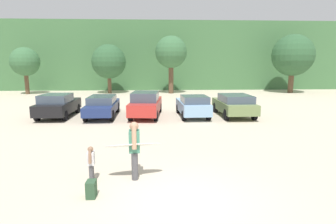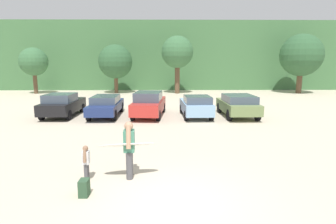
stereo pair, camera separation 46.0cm
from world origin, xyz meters
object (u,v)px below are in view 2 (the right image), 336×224
at_px(person_adult, 129,146).
at_px(person_child, 86,161).
at_px(parked_car_navy, 106,105).
at_px(parked_car_sky_blue, 196,106).
at_px(parked_car_black, 62,104).
at_px(backpack_dropped, 84,188).
at_px(parked_car_red, 149,104).
at_px(surfboard_white, 128,145).
at_px(parked_car_olive_green, 238,105).

height_order(person_adult, person_child, person_adult).
bearing_deg(parked_car_navy, parked_car_sky_blue, -94.60).
xyz_separation_m(parked_car_black, backpack_dropped, (4.57, -11.31, -0.56)).
xyz_separation_m(parked_car_red, parked_car_sky_blue, (3.06, -0.29, -0.08)).
bearing_deg(surfboard_white, person_child, -5.38).
xyz_separation_m(parked_car_navy, parked_car_sky_blue, (5.89, -0.39, 0.01)).
bearing_deg(person_child, person_adult, -175.04).
relative_size(parked_car_navy, person_child, 4.44).
relative_size(parked_car_black, parked_car_red, 0.89).
bearing_deg(parked_car_olive_green, parked_car_red, 86.69).
bearing_deg(parked_car_olive_green, surfboard_white, 147.99).
xyz_separation_m(parked_car_navy, backpack_dropped, (1.70, -11.30, -0.52)).
xyz_separation_m(parked_car_red, parked_car_olive_green, (5.80, -0.22, -0.04)).
bearing_deg(parked_car_red, parked_car_black, 94.27).
relative_size(parked_car_navy, person_adult, 2.71).
relative_size(parked_car_navy, backpack_dropped, 10.54).
height_order(parked_car_navy, parked_car_olive_green, parked_car_olive_green).
xyz_separation_m(parked_car_black, parked_car_sky_blue, (8.75, -0.41, -0.03)).
bearing_deg(parked_car_olive_green, parked_car_sky_blue, 90.31).
distance_m(parked_car_sky_blue, backpack_dropped, 11.69).
distance_m(parked_car_sky_blue, surfboard_white, 10.29).
bearing_deg(parked_car_red, person_child, 177.90).
height_order(person_child, backpack_dropped, person_child).
xyz_separation_m(parked_car_sky_blue, backpack_dropped, (-4.19, -10.91, -0.52)).
xyz_separation_m(person_adult, backpack_dropped, (-1.06, -1.23, -0.76)).
relative_size(parked_car_navy, parked_car_olive_green, 1.11).
xyz_separation_m(parked_car_black, person_adult, (5.62, -10.09, 0.21)).
distance_m(parked_car_sky_blue, parked_car_olive_green, 2.74).
xyz_separation_m(parked_car_navy, surfboard_white, (2.73, -10.17, 0.33)).
bearing_deg(parked_car_olive_green, parked_car_navy, 86.78).
distance_m(person_adult, surfboard_white, 0.14).
bearing_deg(person_child, parked_car_sky_blue, -117.31).
height_order(parked_car_navy, person_child, parked_car_navy).
bearing_deg(parked_car_black, parked_car_red, -90.84).
bearing_deg(backpack_dropped, parked_car_sky_blue, 69.00).
height_order(parked_car_sky_blue, parked_car_olive_green, parked_car_olive_green).
xyz_separation_m(parked_car_navy, person_adult, (2.76, -10.07, 0.25)).
distance_m(parked_car_navy, parked_car_red, 2.83).
bearing_deg(parked_car_sky_blue, parked_car_navy, 83.75).
height_order(parked_car_navy, parked_car_sky_blue, parked_car_sky_blue).
xyz_separation_m(parked_car_black, parked_car_olive_green, (11.49, -0.34, 0.01)).
height_order(parked_car_olive_green, surfboard_white, parked_car_olive_green).
height_order(parked_car_sky_blue, person_child, parked_car_sky_blue).
distance_m(person_adult, person_child, 1.34).
height_order(parked_car_black, surfboard_white, parked_car_black).
relative_size(person_child, surfboard_white, 0.59).
height_order(parked_car_red, parked_car_sky_blue, parked_car_red).
distance_m(parked_car_black, parked_car_sky_blue, 8.76).
distance_m(surfboard_white, backpack_dropped, 1.74).
bearing_deg(surfboard_white, parked_car_red, -99.63).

